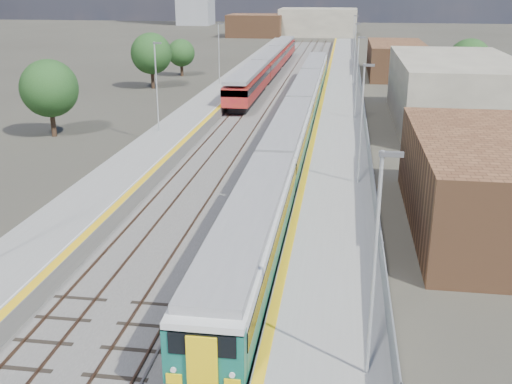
# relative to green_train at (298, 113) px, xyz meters

# --- Properties ---
(ground) EXTENTS (320.00, 320.00, 0.00)m
(ground) POSITION_rel_green_train_xyz_m (-1.50, 12.01, -2.09)
(ground) COLOR #47443A
(ground) RESTS_ON ground
(ballast_bed) EXTENTS (10.50, 155.00, 0.06)m
(ballast_bed) POSITION_rel_green_train_xyz_m (-3.75, 14.51, -2.06)
(ballast_bed) COLOR #565451
(ballast_bed) RESTS_ON ground
(tracks) EXTENTS (8.96, 160.00, 0.17)m
(tracks) POSITION_rel_green_train_xyz_m (-3.15, 16.19, -1.98)
(tracks) COLOR #4C3323
(tracks) RESTS_ON ground
(platform_right) EXTENTS (4.70, 155.00, 8.52)m
(platform_right) POSITION_rel_green_train_xyz_m (3.78, 14.51, -1.55)
(platform_right) COLOR slate
(platform_right) RESTS_ON ground
(platform_left) EXTENTS (4.30, 155.00, 8.52)m
(platform_left) POSITION_rel_green_train_xyz_m (-10.55, 14.50, -1.57)
(platform_left) COLOR slate
(platform_left) RESTS_ON ground
(green_train) EXTENTS (2.69, 74.99, 2.96)m
(green_train) POSITION_rel_green_train_xyz_m (0.00, 0.00, 0.00)
(green_train) COLOR black
(green_train) RESTS_ON ground
(red_train) EXTENTS (2.83, 57.39, 3.57)m
(red_train) POSITION_rel_green_train_xyz_m (-7.00, 35.26, 0.03)
(red_train) COLOR black
(red_train) RESTS_ON ground
(tree_a) EXTENTS (5.07, 5.07, 6.87)m
(tree_a) POSITION_rel_green_train_xyz_m (-21.72, -3.30, 2.24)
(tree_a) COLOR #382619
(tree_a) RESTS_ON ground
(tree_b) EXTENTS (5.29, 5.29, 7.16)m
(tree_b) POSITION_rel_green_train_xyz_m (-20.92, 23.39, 2.42)
(tree_b) COLOR #382619
(tree_b) RESTS_ON ground
(tree_c) EXTENTS (4.00, 4.00, 5.42)m
(tree_c) POSITION_rel_green_train_xyz_m (-20.06, 34.82, 1.32)
(tree_c) COLOR #382619
(tree_c) RESTS_ON ground
(tree_d) EXTENTS (5.13, 5.13, 6.95)m
(tree_d) POSITION_rel_green_train_xyz_m (18.66, 22.80, 2.29)
(tree_d) COLOR #382619
(tree_d) RESTS_ON ground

